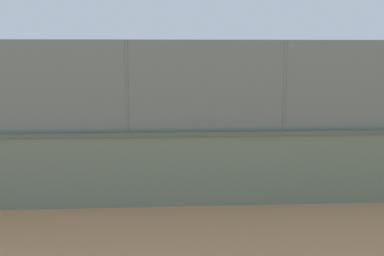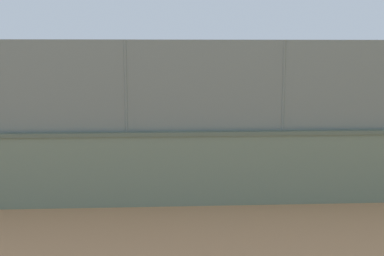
{
  "view_description": "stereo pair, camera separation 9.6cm",
  "coord_description": "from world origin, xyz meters",
  "px_view_note": "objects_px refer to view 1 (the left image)",
  "views": [
    {
      "loc": [
        2.21,
        20.12,
        3.16
      ],
      "look_at": [
        0.8,
        6.22,
        1.01
      ],
      "focal_mm": 46.13,
      "sensor_mm": 36.0,
      "label": 1
    },
    {
      "loc": [
        2.12,
        20.13,
        3.16
      ],
      "look_at": [
        0.8,
        6.22,
        1.01
      ],
      "focal_mm": 46.13,
      "sensor_mm": 36.0,
      "label": 2
    }
  ],
  "objects_px": {
    "player_baseline_waiting": "(61,136)",
    "player_near_wall_returning": "(290,126)",
    "player_foreground_swinging": "(240,103)",
    "sports_ball": "(108,170)"
  },
  "relations": [
    {
      "from": "player_baseline_waiting",
      "to": "player_near_wall_returning",
      "type": "height_order",
      "value": "player_near_wall_returning"
    },
    {
      "from": "player_baseline_waiting",
      "to": "player_near_wall_returning",
      "type": "bearing_deg",
      "value": -172.78
    },
    {
      "from": "player_near_wall_returning",
      "to": "player_foreground_swinging",
      "type": "xyz_separation_m",
      "value": [
        0.3,
        -6.32,
        0.06
      ]
    },
    {
      "from": "player_near_wall_returning",
      "to": "sports_ball",
      "type": "bearing_deg",
      "value": 17.59
    },
    {
      "from": "player_baseline_waiting",
      "to": "sports_ball",
      "type": "bearing_deg",
      "value": 146.21
    },
    {
      "from": "player_foreground_swinging",
      "to": "player_near_wall_returning",
      "type": "bearing_deg",
      "value": 92.7
    },
    {
      "from": "player_foreground_swinging",
      "to": "sports_ball",
      "type": "relative_size",
      "value": 8.45
    },
    {
      "from": "player_foreground_swinging",
      "to": "sports_ball",
      "type": "height_order",
      "value": "player_foreground_swinging"
    },
    {
      "from": "player_baseline_waiting",
      "to": "player_foreground_swinging",
      "type": "distance_m",
      "value": 9.64
    },
    {
      "from": "player_baseline_waiting",
      "to": "player_foreground_swinging",
      "type": "height_order",
      "value": "player_foreground_swinging"
    }
  ]
}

